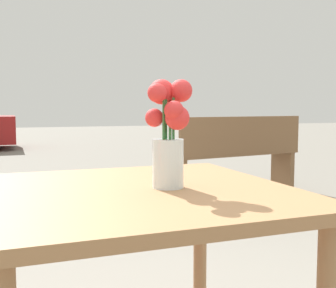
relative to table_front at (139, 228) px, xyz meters
name	(u,v)px	position (x,y,z in m)	size (l,w,h in m)	color
table_front	(139,228)	(0.00, 0.00, 0.00)	(0.82, 0.82, 0.73)	#9E7047
flower_vase	(169,134)	(0.08, -0.02, 0.26)	(0.14, 0.14, 0.29)	silver
bench_near	(238,153)	(1.94, 2.92, -0.16)	(1.60, 0.60, 0.85)	brown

